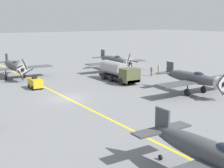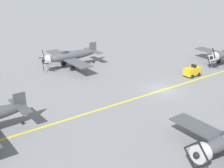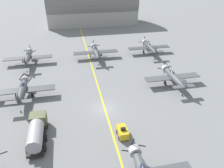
% 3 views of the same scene
% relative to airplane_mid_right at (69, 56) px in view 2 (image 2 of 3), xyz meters
% --- Properties ---
extents(ground_plane, '(400.00, 400.00, 0.00)m').
position_rel_airplane_mid_right_xyz_m(ground_plane, '(-15.75, -5.62, -2.01)').
color(ground_plane, slate).
extents(taxiway_stripe, '(0.30, 160.00, 0.01)m').
position_rel_airplane_mid_right_xyz_m(taxiway_stripe, '(-15.75, -5.62, -2.01)').
color(taxiway_stripe, yellow).
rests_on(taxiway_stripe, ground).
extents(airplane_mid_right, '(12.00, 9.98, 3.75)m').
position_rel_airplane_mid_right_xyz_m(airplane_mid_right, '(0.00, 0.00, 0.00)').
color(airplane_mid_right, '#4D5055').
rests_on(airplane_mid_right, ground).
extents(tow_tractor, '(1.57, 2.60, 1.79)m').
position_rel_airplane_mid_right_xyz_m(tow_tractor, '(-14.34, -13.07, -1.22)').
color(tow_tractor, gold).
rests_on(tow_tractor, ground).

